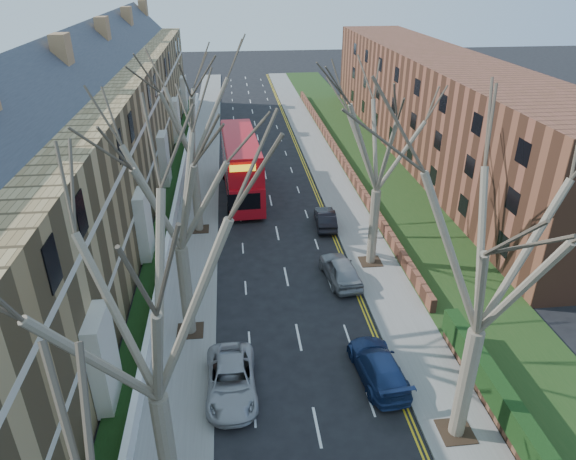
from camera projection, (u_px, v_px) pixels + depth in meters
name	position (u px, v px, depth m)	size (l,w,h in m)	color
pavement_left	(201.00, 177.00, 47.69)	(3.00, 102.00, 0.12)	slate
pavement_right	(328.00, 172.00, 48.89)	(3.00, 102.00, 0.12)	slate
terrace_left	(85.00, 150.00, 37.35)	(9.70, 78.00, 13.60)	olive
flats_right	(435.00, 107.00, 51.33)	(13.97, 54.00, 10.00)	brown
front_wall_left	(175.00, 208.00, 40.19)	(0.30, 78.00, 1.00)	white
grass_verge_right	(374.00, 169.00, 49.30)	(6.00, 102.00, 0.06)	#1D3B15
tree_left_mid	(141.00, 285.00, 14.21)	(10.50, 10.50, 14.71)	#6C5F4D
tree_left_far	(173.00, 170.00, 23.19)	(10.15, 10.15, 14.22)	#6C5F4D
tree_left_dist	(188.00, 102.00, 33.66)	(10.50, 10.50, 14.71)	#6C5F4D
tree_right_mid	(498.00, 231.00, 17.12)	(10.50, 10.50, 14.71)	#6C5F4D
tree_right_far	(382.00, 126.00, 29.64)	(10.15, 10.15, 14.22)	#6C5F4D
double_decker_bus	(241.00, 167.00, 43.14)	(3.42, 12.03, 4.95)	#AA0C15
car_left_far	(231.00, 380.00, 23.31)	(2.25, 4.88, 1.36)	#A4A4AA
car_right_near	(378.00, 366.00, 24.13)	(1.94, 4.77, 1.38)	navy
car_right_mid	(341.00, 270.00, 31.69)	(1.80, 4.47, 1.52)	gray
car_right_far	(325.00, 218.00, 38.41)	(1.39, 3.99, 1.31)	black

